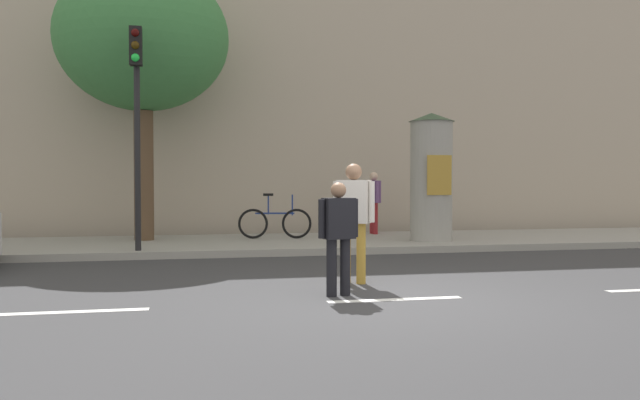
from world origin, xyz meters
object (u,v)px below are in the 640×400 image
Objects in this scene: poster_column at (431,176)px; bicycle_leaning at (275,222)px; pedestrian_near_pole at (374,198)px; traffic_light at (137,102)px; pedestrian_in_red_top at (354,212)px; street_tree at (143,40)px; pedestrian_with_backpack at (338,230)px.

poster_column reaches higher than bicycle_leaning.
poster_column is 2.30m from pedestrian_near_pole.
pedestrian_in_red_top is at bearing -48.13° from traffic_light.
street_tree is at bearing -173.71° from pedestrian_near_pole.
street_tree reaches higher than poster_column.
pedestrian_in_red_top is (3.43, -3.83, -2.03)m from traffic_light.
poster_column is 6.86m from pedestrian_with_backpack.
bicycle_leaning is (0.06, 7.04, -0.34)m from pedestrian_with_backpack.
traffic_light is 2.88× the size of pedestrian_with_backpack.
pedestrian_near_pole is at bearing 110.40° from poster_column.
street_tree reaches higher than pedestrian_in_red_top.
poster_column is 5.76m from pedestrian_in_red_top.
poster_column is 1.83× the size of pedestrian_near_pole.
pedestrian_in_red_top is at bearing -108.58° from pedestrian_near_pole.
pedestrian_in_red_top is at bearing -86.17° from bicycle_leaning.
poster_column is at bearing 57.21° from pedestrian_in_red_top.
pedestrian_in_red_top is 1.11× the size of pedestrian_near_pole.
pedestrian_with_backpack is 8.39m from pedestrian_near_pole.
traffic_light is at bearing -151.83° from pedestrian_near_pole.
street_tree is 3.96× the size of pedestrian_near_pole.
traffic_light is at bearing 131.87° from pedestrian_in_red_top.
pedestrian_with_backpack reaches higher than bicycle_leaning.
street_tree is 6.92m from pedestrian_near_pole.
pedestrian_with_backpack is at bearing -115.03° from pedestrian_in_red_top.
pedestrian_in_red_top reaches higher than bicycle_leaning.
street_tree is 4.21× the size of pedestrian_with_backpack.
pedestrian_near_pole is (5.75, 3.08, -2.01)m from traffic_light.
traffic_light is 2.50× the size of bicycle_leaning.
traffic_light is 6.08m from pedestrian_with_backpack.
pedestrian_in_red_top is (3.47, -6.27, -3.76)m from street_tree.
pedestrian_in_red_top is (0.46, 1.00, 0.20)m from pedestrian_with_backpack.
pedestrian_in_red_top reaches higher than pedestrian_with_backpack.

